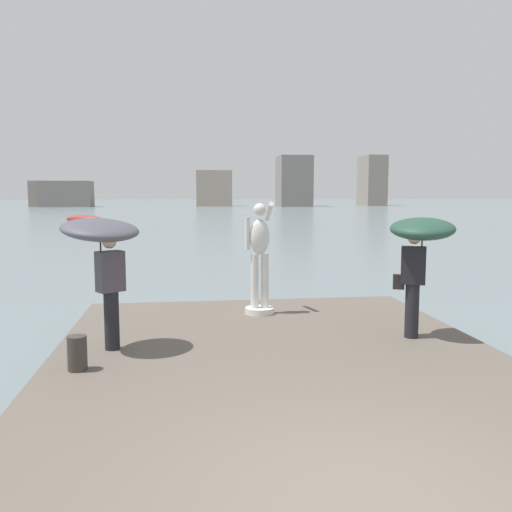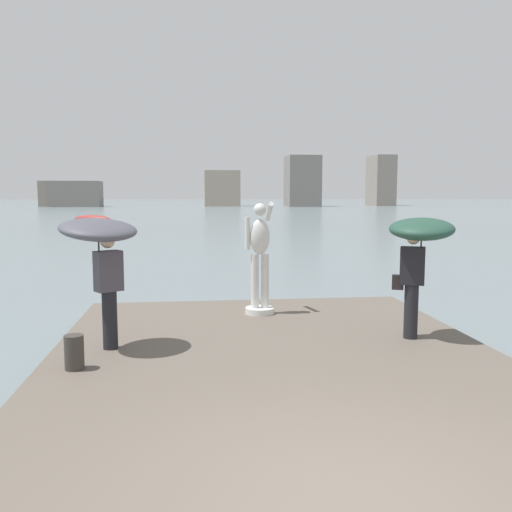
{
  "view_description": "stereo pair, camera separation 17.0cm",
  "coord_description": "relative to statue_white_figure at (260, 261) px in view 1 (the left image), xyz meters",
  "views": [
    {
      "loc": [
        -1.36,
        -3.76,
        2.73
      ],
      "look_at": [
        0.0,
        6.36,
        1.55
      ],
      "focal_mm": 38.29,
      "sensor_mm": 36.0,
      "label": 1
    },
    {
      "loc": [
        -1.19,
        -3.78,
        2.73
      ],
      "look_at": [
        0.0,
        6.36,
        1.55
      ],
      "focal_mm": 38.29,
      "sensor_mm": 36.0,
      "label": 2
    }
  ],
  "objects": [
    {
      "name": "onlooker_right",
      "position": [
        2.28,
        -2.1,
        0.52
      ],
      "size": [
        1.36,
        1.37,
        1.99
      ],
      "color": "black",
      "rests_on": "pier"
    },
    {
      "name": "ground_plane",
      "position": [
        -0.1,
        33.44,
        -1.43
      ],
      "size": [
        400.0,
        400.0,
        0.0
      ],
      "primitive_type": "plane",
      "color": "slate"
    },
    {
      "name": "mooring_bollard",
      "position": [
        -2.87,
        -3.08,
        -0.8
      ],
      "size": [
        0.25,
        0.25,
        0.46
      ],
      "primitive_type": "cylinder",
      "color": "#38332D",
      "rests_on": "pier"
    },
    {
      "name": "onlooker_left",
      "position": [
        -2.62,
        -2.17,
        0.56
      ],
      "size": [
        1.57,
        1.58,
        2.02
      ],
      "color": "black",
      "rests_on": "pier"
    },
    {
      "name": "distant_skyline",
      "position": [
        10.43,
        104.7,
        2.86
      ],
      "size": [
        74.66,
        13.08,
        10.91
      ],
      "color": "gray",
      "rests_on": "ground"
    },
    {
      "name": "pier",
      "position": [
        -0.1,
        -4.09,
        -1.23
      ],
      "size": [
        6.59,
        10.94,
        0.4
      ],
      "primitive_type": "cube",
      "color": "#60564C",
      "rests_on": "ground"
    },
    {
      "name": "boat_far",
      "position": [
        -10.23,
        40.45,
        -1.05
      ],
      "size": [
        4.04,
        3.02,
        0.76
      ],
      "color": "#9E2D28",
      "rests_on": "ground"
    },
    {
      "name": "statue_white_figure",
      "position": [
        0.0,
        0.0,
        0.0
      ],
      "size": [
        0.57,
        0.85,
        2.17
      ],
      "color": "silver",
      "rests_on": "pier"
    }
  ]
}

